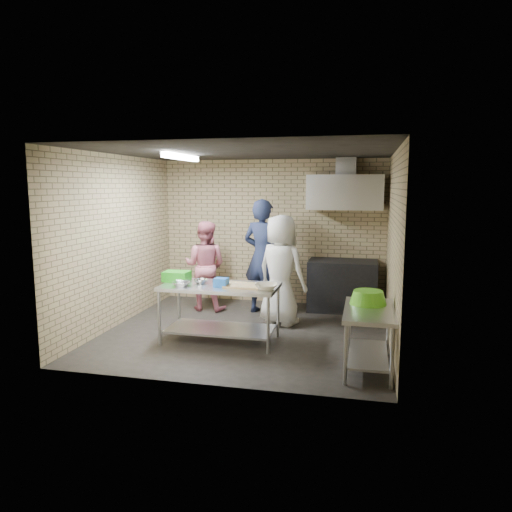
{
  "coord_description": "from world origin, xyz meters",
  "views": [
    {
      "loc": [
        1.73,
        -6.86,
        2.22
      ],
      "look_at": [
        0.1,
        0.2,
        1.15
      ],
      "focal_mm": 33.67,
      "sensor_mm": 36.0,
      "label": 1
    }
  ],
  "objects_px": {
    "green_crate": "(177,276)",
    "man_navy": "(263,257)",
    "bottle_green": "(371,197)",
    "woman_white": "(281,270)",
    "green_basin": "(368,297)",
    "bottle_red": "(348,196)",
    "stove": "(342,286)",
    "side_counter": "(369,339)",
    "prep_table": "(220,313)",
    "blue_tub": "(221,282)",
    "woman_pink": "(205,266)"
  },
  "relations": [
    {
      "from": "green_crate",
      "to": "man_navy",
      "type": "xyz_separation_m",
      "value": [
        0.96,
        1.53,
        0.1
      ]
    },
    {
      "from": "bottle_green",
      "to": "woman_white",
      "type": "relative_size",
      "value": 0.09
    },
    {
      "from": "green_basin",
      "to": "bottle_red",
      "type": "bearing_deg",
      "value": 97.9
    },
    {
      "from": "bottle_red",
      "to": "green_crate",
      "type": "bearing_deg",
      "value": -136.26
    },
    {
      "from": "stove",
      "to": "woman_white",
      "type": "bearing_deg",
      "value": -130.73
    },
    {
      "from": "stove",
      "to": "green_basin",
      "type": "distance_m",
      "value": 2.57
    },
    {
      "from": "woman_white",
      "to": "side_counter",
      "type": "bearing_deg",
      "value": 155.27
    },
    {
      "from": "prep_table",
      "to": "stove",
      "type": "xyz_separation_m",
      "value": [
        1.62,
        2.14,
        0.04
      ]
    },
    {
      "from": "blue_tub",
      "to": "woman_pink",
      "type": "distance_m",
      "value": 1.95
    },
    {
      "from": "stove",
      "to": "woman_pink",
      "type": "distance_m",
      "value": 2.48
    },
    {
      "from": "prep_table",
      "to": "bottle_red",
      "type": "bearing_deg",
      "value": 55.06
    },
    {
      "from": "side_counter",
      "to": "woman_white",
      "type": "xyz_separation_m",
      "value": [
        -1.38,
        1.67,
        0.51
      ]
    },
    {
      "from": "side_counter",
      "to": "woman_white",
      "type": "relative_size",
      "value": 0.68
    },
    {
      "from": "prep_table",
      "to": "woman_white",
      "type": "distance_m",
      "value": 1.35
    },
    {
      "from": "stove",
      "to": "green_crate",
      "type": "height_order",
      "value": "green_crate"
    },
    {
      "from": "stove",
      "to": "green_basin",
      "type": "bearing_deg",
      "value": -80.24
    },
    {
      "from": "man_navy",
      "to": "woman_pink",
      "type": "xyz_separation_m",
      "value": [
        -1.05,
        0.01,
        -0.2
      ]
    },
    {
      "from": "bottle_red",
      "to": "woman_white",
      "type": "height_order",
      "value": "bottle_red"
    },
    {
      "from": "green_crate",
      "to": "bottle_green",
      "type": "xyz_separation_m",
      "value": [
        2.77,
        2.26,
        1.12
      ]
    },
    {
      "from": "side_counter",
      "to": "woman_pink",
      "type": "xyz_separation_m",
      "value": [
        -2.85,
        2.26,
        0.42
      ]
    },
    {
      "from": "woman_pink",
      "to": "man_navy",
      "type": "bearing_deg",
      "value": -178.73
    },
    {
      "from": "prep_table",
      "to": "side_counter",
      "type": "height_order",
      "value": "prep_table"
    },
    {
      "from": "side_counter",
      "to": "man_navy",
      "type": "distance_m",
      "value": 2.95
    },
    {
      "from": "blue_tub",
      "to": "bottle_green",
      "type": "distance_m",
      "value": 3.39
    },
    {
      "from": "green_crate",
      "to": "prep_table",
      "type": "bearing_deg",
      "value": -9.73
    },
    {
      "from": "bottle_green",
      "to": "prep_table",
      "type": "bearing_deg",
      "value": -130.91
    },
    {
      "from": "blue_tub",
      "to": "bottle_red",
      "type": "relative_size",
      "value": 1.02
    },
    {
      "from": "stove",
      "to": "side_counter",
      "type": "bearing_deg",
      "value": -80.71
    },
    {
      "from": "bottle_red",
      "to": "man_navy",
      "type": "distance_m",
      "value": 1.89
    },
    {
      "from": "woman_white",
      "to": "woman_pink",
      "type": "bearing_deg",
      "value": 4.07
    },
    {
      "from": "prep_table",
      "to": "green_basin",
      "type": "relative_size",
      "value": 3.58
    },
    {
      "from": "side_counter",
      "to": "green_basin",
      "type": "height_order",
      "value": "green_basin"
    },
    {
      "from": "woman_pink",
      "to": "bottle_green",
      "type": "bearing_deg",
      "value": -164.13
    },
    {
      "from": "stove",
      "to": "man_navy",
      "type": "xyz_separation_m",
      "value": [
        -1.35,
        -0.49,
        0.55
      ]
    },
    {
      "from": "green_crate",
      "to": "man_navy",
      "type": "relative_size",
      "value": 0.18
    },
    {
      "from": "side_counter",
      "to": "prep_table",
      "type": "bearing_deg",
      "value": 163.63
    },
    {
      "from": "bottle_red",
      "to": "woman_pink",
      "type": "distance_m",
      "value": 2.84
    },
    {
      "from": "prep_table",
      "to": "man_navy",
      "type": "distance_m",
      "value": 1.77
    },
    {
      "from": "side_counter",
      "to": "woman_pink",
      "type": "relative_size",
      "value": 0.75
    },
    {
      "from": "bottle_red",
      "to": "woman_white",
      "type": "distance_m",
      "value": 2.0
    },
    {
      "from": "stove",
      "to": "green_crate",
      "type": "relative_size",
      "value": 3.28
    },
    {
      "from": "woman_pink",
      "to": "prep_table",
      "type": "bearing_deg",
      "value": 117.07
    },
    {
      "from": "prep_table",
      "to": "woman_white",
      "type": "bearing_deg",
      "value": 57.19
    },
    {
      "from": "prep_table",
      "to": "blue_tub",
      "type": "relative_size",
      "value": 9.0
    },
    {
      "from": "stove",
      "to": "woman_pink",
      "type": "xyz_separation_m",
      "value": [
        -2.4,
        -0.49,
        0.35
      ]
    },
    {
      "from": "woman_pink",
      "to": "side_counter",
      "type": "bearing_deg",
      "value": 143.18
    },
    {
      "from": "bottle_green",
      "to": "woman_pink",
      "type": "height_order",
      "value": "bottle_green"
    },
    {
      "from": "prep_table",
      "to": "green_crate",
      "type": "height_order",
      "value": "green_crate"
    },
    {
      "from": "prep_table",
      "to": "woman_white",
      "type": "height_order",
      "value": "woman_white"
    },
    {
      "from": "green_crate",
      "to": "green_basin",
      "type": "bearing_deg",
      "value": -9.85
    }
  ]
}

